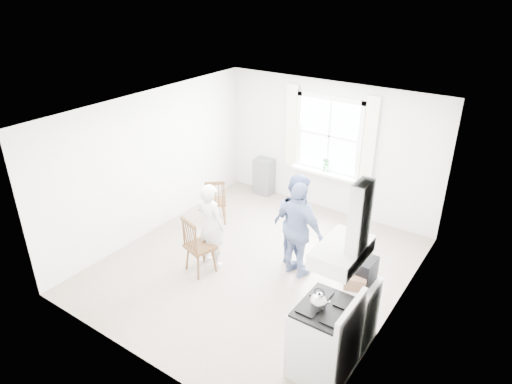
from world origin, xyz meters
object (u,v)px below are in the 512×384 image
at_px(low_cabinet, 354,310).
at_px(stereo_stack, 360,269).
at_px(windsor_chair_b, 194,241).
at_px(windsor_chair_a, 215,197).
at_px(person_right, 298,231).
at_px(person_mid, 296,219).
at_px(gas_stove, 325,338).
at_px(person_left, 211,225).

relative_size(low_cabinet, stereo_stack, 2.40).
distance_m(stereo_stack, windsor_chair_b, 2.70).
xyz_separation_m(stereo_stack, windsor_chair_a, (-3.39, 1.29, -0.50)).
relative_size(low_cabinet, person_right, 0.56).
bearing_deg(person_mid, low_cabinet, 156.23).
distance_m(windsor_chair_a, windsor_chair_b, 1.61).
xyz_separation_m(gas_stove, low_cabinet, (0.07, 0.70, -0.03)).
distance_m(gas_stove, low_cabinet, 0.70).
height_order(stereo_stack, person_left, person_left).
xyz_separation_m(windsor_chair_a, person_mid, (1.88, -0.23, 0.23)).
distance_m(low_cabinet, windsor_chair_b, 2.67).
relative_size(windsor_chair_a, person_mid, 0.59).
distance_m(windsor_chair_b, person_right, 1.64).
bearing_deg(windsor_chair_a, gas_stove, -31.64).
xyz_separation_m(low_cabinet, person_right, (-1.31, 0.82, 0.35)).
relative_size(windsor_chair_a, person_right, 0.58).
xyz_separation_m(person_mid, person_right, (0.21, -0.30, 0.01)).
height_order(person_mid, person_right, person_right).
height_order(windsor_chair_b, person_mid, person_mid).
height_order(windsor_chair_a, person_right, person_right).
distance_m(low_cabinet, person_left, 2.64).
bearing_deg(person_left, person_right, -152.20).
bearing_deg(stereo_stack, gas_stove, -94.61).
distance_m(gas_stove, person_left, 2.73).
height_order(windsor_chair_a, windsor_chair_b, windsor_chair_b).
xyz_separation_m(gas_stove, windsor_chair_a, (-3.33, 2.05, 0.08)).
bearing_deg(person_left, person_mid, -137.22).
bearing_deg(person_mid, windsor_chair_a, 5.88).
xyz_separation_m(windsor_chair_b, person_mid, (1.15, 1.21, 0.18)).
xyz_separation_m(gas_stove, person_mid, (-1.45, 1.82, 0.31)).
bearing_deg(windsor_chair_a, stereo_stack, -20.88).
relative_size(stereo_stack, person_mid, 0.24).
xyz_separation_m(windsor_chair_b, person_left, (0.06, 0.36, 0.12)).
height_order(low_cabinet, person_mid, person_mid).
bearing_deg(stereo_stack, low_cabinet, -81.48).
bearing_deg(low_cabinet, stereo_stack, 98.52).
bearing_deg(person_right, person_left, 32.72).
bearing_deg(windsor_chair_b, person_mid, 46.57).
bearing_deg(person_right, windsor_chair_a, -4.63).
xyz_separation_m(gas_stove, person_left, (-2.54, 0.97, 0.25)).
distance_m(gas_stove, person_right, 1.99).
height_order(gas_stove, windsor_chair_b, gas_stove).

